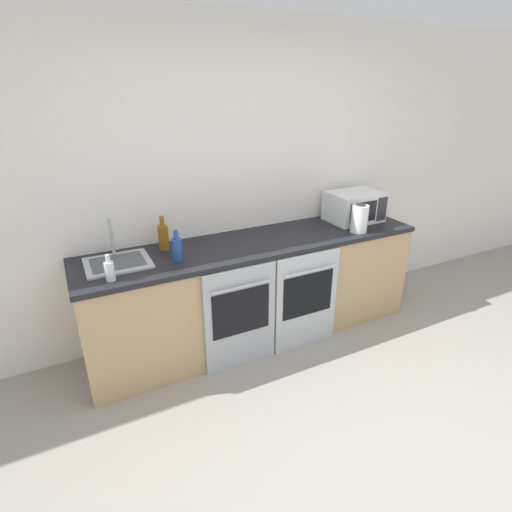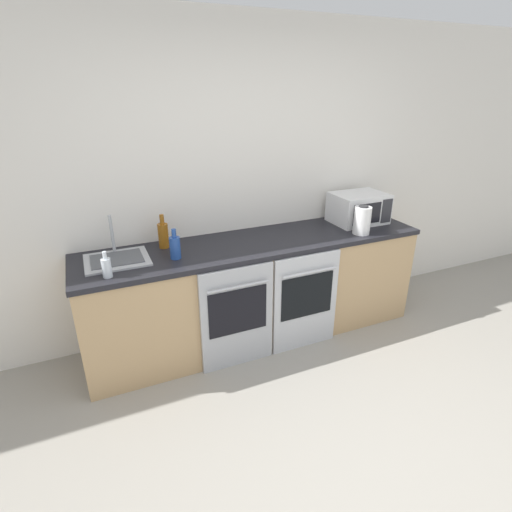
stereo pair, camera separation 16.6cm
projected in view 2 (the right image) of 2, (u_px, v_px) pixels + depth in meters
ground_plane at (381, 493)px, 2.20m from camera, size 16.00×16.00×0.00m
wall_back at (240, 183)px, 3.41m from camera, size 10.00×0.06×2.60m
counter_back at (256, 289)px, 3.45m from camera, size 2.87×0.67×0.89m
oven_left at (237, 317)px, 3.05m from camera, size 0.59×0.06×0.85m
oven_right at (306, 302)px, 3.28m from camera, size 0.59×0.06×0.85m
microwave at (358, 208)px, 3.68m from camera, size 0.48×0.37×0.27m
bottle_amber at (163, 235)px, 3.10m from camera, size 0.08×0.08×0.27m
bottle_blue at (175, 247)px, 2.91m from camera, size 0.08×0.08×0.23m
bottle_clear at (107, 267)px, 2.63m from camera, size 0.06×0.06×0.18m
kettle at (362, 220)px, 3.39m from camera, size 0.14×0.14×0.25m
sink at (117, 258)px, 2.90m from camera, size 0.45×0.38×0.30m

